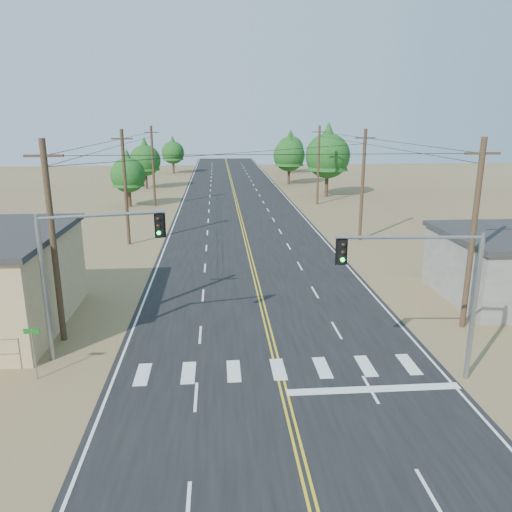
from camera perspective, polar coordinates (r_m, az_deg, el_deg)
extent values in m
plane|color=olive|center=(16.40, 6.35, -26.13)|extent=(220.00, 220.00, 0.00)
cube|color=black|center=(43.47, -0.95, 1.00)|extent=(15.00, 200.00, 0.02)
cylinder|color=gray|center=(24.97, -25.38, -10.03)|extent=(0.06, 0.06, 1.50)
cylinder|color=#4C3826|center=(25.96, -22.13, 1.25)|extent=(0.30, 0.30, 10.00)
cube|color=#4C3826|center=(25.34, -23.11, 10.49)|extent=(1.80, 0.12, 0.12)
cylinder|color=#4C3826|center=(45.11, -14.70, 7.49)|extent=(0.30, 0.30, 10.00)
cube|color=#4C3826|center=(44.75, -15.07, 12.82)|extent=(1.80, 0.12, 0.12)
cylinder|color=#4C3826|center=(64.77, -11.68, 9.96)|extent=(0.30, 0.30, 10.00)
cube|color=#4C3826|center=(64.53, -11.89, 13.67)|extent=(1.80, 0.12, 0.12)
cylinder|color=#4C3826|center=(27.97, 23.53, 2.06)|extent=(0.30, 0.30, 10.00)
cube|color=#4C3826|center=(27.40, 24.48, 10.63)|extent=(1.80, 0.12, 0.12)
cylinder|color=#4C3826|center=(46.29, 12.07, 7.85)|extent=(0.30, 0.30, 10.00)
cube|color=#4C3826|center=(45.95, 12.37, 13.04)|extent=(1.80, 0.12, 0.12)
cylinder|color=#4C3826|center=(65.60, 7.14, 10.22)|extent=(0.30, 0.30, 10.00)
cube|color=#4C3826|center=(65.36, 7.26, 13.89)|extent=(1.80, 0.12, 0.12)
cylinder|color=gray|center=(24.40, -22.96, -3.88)|extent=(0.23, 0.23, 6.59)
cylinder|color=gray|center=(23.58, -23.79, 3.71)|extent=(0.17, 0.17, 0.57)
cylinder|color=gray|center=(23.39, -17.09, 4.49)|extent=(5.43, 1.35, 0.15)
cube|color=black|center=(23.63, -10.96, 3.48)|extent=(0.38, 0.35, 1.04)
sphere|color=black|center=(23.40, -11.13, 4.18)|extent=(0.19, 0.19, 0.19)
sphere|color=black|center=(23.47, -11.09, 3.39)|extent=(0.19, 0.19, 0.19)
sphere|color=#0CE533|center=(23.54, -11.05, 2.61)|extent=(0.19, 0.19, 0.19)
cylinder|color=gray|center=(22.79, 23.62, -5.83)|extent=(0.21, 0.21, 6.19)
cylinder|color=gray|center=(21.93, 24.49, 1.74)|extent=(0.16, 0.16, 0.53)
cylinder|color=gray|center=(20.84, 17.13, 2.05)|extent=(5.89, 0.56, 0.14)
cube|color=black|center=(20.34, 9.77, 0.53)|extent=(0.33, 0.29, 0.97)
sphere|color=black|center=(20.11, 9.95, 1.27)|extent=(0.18, 0.18, 0.18)
sphere|color=black|center=(20.19, 9.91, 0.41)|extent=(0.18, 0.18, 0.18)
sphere|color=#0CE533|center=(20.27, 9.87, -0.43)|extent=(0.18, 0.18, 0.18)
cylinder|color=gray|center=(23.61, -23.99, -10.25)|extent=(0.06, 0.06, 2.32)
cube|color=#0E6216|center=(23.19, -24.28, -7.86)|extent=(0.69, 0.11, 0.23)
cylinder|color=#3F2D1E|center=(65.65, -14.26, 6.62)|extent=(0.46, 0.46, 2.61)
cone|color=#194915|center=(65.22, -14.47, 9.76)|extent=(4.06, 4.06, 4.64)
sphere|color=#194915|center=(65.31, -14.42, 8.94)|extent=(4.35, 4.35, 4.35)
cylinder|color=#3F2D1E|center=(82.29, -12.44, 8.54)|extent=(0.40, 0.40, 2.91)
cone|color=#194915|center=(81.93, -12.60, 11.35)|extent=(4.53, 4.53, 5.17)
sphere|color=#194915|center=(82.01, -12.56, 10.62)|extent=(4.85, 4.85, 4.85)
cylinder|color=#3F2D1E|center=(104.61, -9.41, 10.05)|extent=(0.45, 0.45, 2.72)
cone|color=#194915|center=(104.33, -9.50, 12.11)|extent=(4.23, 4.23, 4.83)
sphere|color=#194915|center=(104.39, -9.48, 11.58)|extent=(4.53, 4.53, 4.53)
cylinder|color=#3F2D1E|center=(72.78, 8.08, 8.22)|extent=(0.50, 0.50, 3.76)
cone|color=#194915|center=(72.32, 8.23, 12.33)|extent=(5.85, 5.85, 6.68)
sphere|color=#194915|center=(72.41, 8.19, 11.26)|extent=(6.26, 6.26, 6.26)
cylinder|color=#3F2D1E|center=(85.84, 3.76, 9.23)|extent=(0.42, 0.42, 3.17)
cone|color=#194915|center=(85.47, 3.82, 12.16)|extent=(4.93, 4.93, 5.64)
sphere|color=#194915|center=(85.55, 3.80, 11.40)|extent=(5.28, 5.28, 5.28)
cylinder|color=#3F2D1E|center=(104.11, 3.92, 10.31)|extent=(0.46, 0.46, 3.16)
cone|color=#194915|center=(103.81, 3.97, 12.72)|extent=(4.91, 4.91, 5.61)
sphere|color=#194915|center=(103.87, 3.96, 12.10)|extent=(5.26, 5.26, 5.26)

